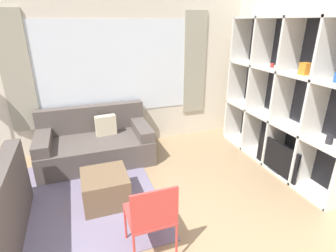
# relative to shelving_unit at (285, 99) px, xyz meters

# --- Properties ---
(wall_back) EXTENTS (6.12, 0.11, 2.70)m
(wall_back) POSITION_rel_shelving_unit_xyz_m (-2.30, 1.67, 0.24)
(wall_back) COLOR beige
(wall_back) RESTS_ON ground_plane
(wall_right) EXTENTS (0.07, 4.44, 2.70)m
(wall_right) POSITION_rel_shelving_unit_xyz_m (0.20, 0.02, 0.23)
(wall_right) COLOR beige
(wall_right) RESTS_ON ground_plane
(area_rug) EXTENTS (2.36, 2.22, 0.01)m
(area_rug) POSITION_rel_shelving_unit_xyz_m (-3.29, 0.09, -1.11)
(area_rug) COLOR slate
(area_rug) RESTS_ON ground_plane
(shelving_unit) EXTENTS (0.41, 2.45, 2.29)m
(shelving_unit) POSITION_rel_shelving_unit_xyz_m (0.00, 0.00, 0.00)
(shelving_unit) COLOR #232328
(shelving_unit) RESTS_ON ground_plane
(couch_main) EXTENTS (1.80, 0.99, 0.86)m
(couch_main) POSITION_rel_shelving_unit_xyz_m (-2.78, 1.14, -0.82)
(couch_main) COLOR #564C47
(couch_main) RESTS_ON ground_plane
(ottoman) EXTENTS (0.57, 0.59, 0.41)m
(ottoman) POSITION_rel_shelving_unit_xyz_m (-2.78, -0.08, -0.91)
(ottoman) COLOR brown
(ottoman) RESTS_ON ground_plane
(folding_chair) EXTENTS (0.44, 0.46, 0.86)m
(folding_chair) POSITION_rel_shelving_unit_xyz_m (-2.45, -1.10, -0.60)
(folding_chair) COLOR #CC3D38
(folding_chair) RESTS_ON ground_plane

